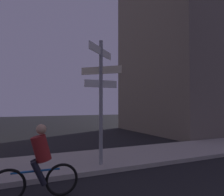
# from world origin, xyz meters

# --- Properties ---
(sidewalk_kerb) EXTENTS (40.00, 2.80, 0.14)m
(sidewalk_kerb) POSITION_xyz_m (0.00, 6.76, 0.07)
(sidewalk_kerb) COLOR #9E9991
(sidewalk_kerb) RESTS_ON ground_plane
(signpost) EXTENTS (1.26, 1.26, 3.96)m
(signpost) POSITION_xyz_m (-0.51, 5.94, 2.52)
(signpost) COLOR gray
(signpost) RESTS_ON sidewalk_kerb
(cyclist) EXTENTS (1.82, 0.35, 1.61)m
(cyclist) POSITION_xyz_m (-2.58, 4.40, 0.75)
(cyclist) COLOR black
(cyclist) RESTS_ON ground_plane
(building_right_block) EXTENTS (8.94, 8.53, 20.62)m
(building_right_block) POSITION_xyz_m (9.94, 12.41, 10.31)
(building_right_block) COLOR #6B6056
(building_right_block) RESTS_ON ground_plane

